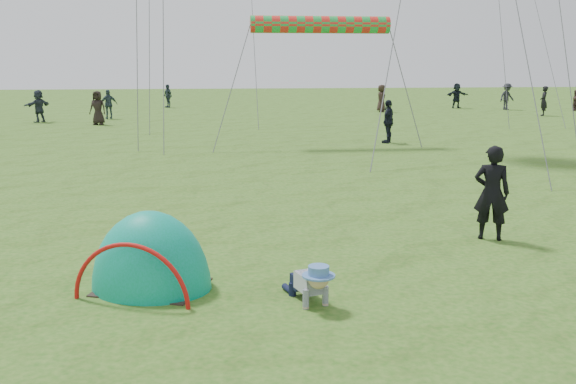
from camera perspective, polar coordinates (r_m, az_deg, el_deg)
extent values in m
plane|color=#255A14|center=(8.73, 9.35, -9.72)|extent=(140.00, 140.00, 0.00)
ellipsoid|color=#008E5A|center=(9.38, -12.00, -8.31)|extent=(2.10, 1.93, 2.22)
imported|color=black|center=(11.96, 17.65, -0.07)|extent=(0.73, 0.61, 1.70)
imported|color=black|center=(41.03, 21.78, 7.52)|extent=(0.65, 0.75, 1.74)
imported|color=black|center=(25.54, 8.90, 6.21)|extent=(0.88, 1.05, 1.69)
imported|color=#212228|center=(45.42, 18.88, 8.03)|extent=(1.27, 0.98, 1.74)
imported|color=black|center=(41.58, 8.29, 8.24)|extent=(0.76, 0.96, 1.72)
imported|color=black|center=(46.06, 14.77, 8.28)|extent=(1.63, 0.67, 1.71)
imported|color=#2F3E49|center=(45.95, -10.64, 8.39)|extent=(0.85, 1.00, 1.60)
imported|color=black|center=(34.07, -16.56, 7.18)|extent=(0.94, 0.74, 1.71)
imported|color=#2B3240|center=(36.48, -21.27, 7.13)|extent=(1.32, 1.57, 1.70)
imported|color=#2F404A|center=(37.43, -15.64, 7.52)|extent=(1.03, 0.70, 1.62)
cylinder|color=red|center=(24.88, 2.89, 14.64)|extent=(5.26, 0.64, 0.64)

